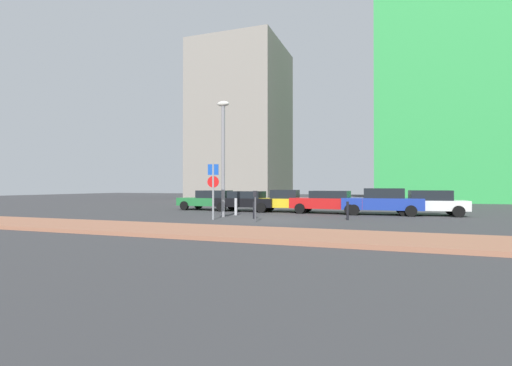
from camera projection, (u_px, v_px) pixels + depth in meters
name	position (u px, v px, depth m)	size (l,w,h in m)	color
ground_plane	(265.00, 220.00, 18.82)	(120.00, 120.00, 0.00)	#38383A
sidewalk_brick	(216.00, 232.00, 13.44)	(40.00, 3.37, 0.14)	#9E664C
parked_car_green	(211.00, 200.00, 26.75)	(4.55, 2.33, 1.41)	#237238
parked_car_black	(246.00, 201.00, 25.37)	(4.25, 1.98, 1.37)	black
parked_car_yellow	(284.00, 201.00, 24.77)	(4.06, 2.29, 1.47)	gold
parked_car_red	(328.00, 201.00, 23.41)	(4.61, 2.14, 1.43)	red
parked_car_blue	(382.00, 201.00, 22.25)	(4.65, 2.10, 1.59)	#1E389E
parked_car_white	(429.00, 202.00, 21.71)	(4.23, 2.18, 1.47)	white
parking_sign_post	(213.00, 184.00, 19.12)	(0.59, 0.18, 2.87)	gray
parking_meter	(255.00, 202.00, 17.80)	(0.18, 0.14, 1.50)	#4C4C51
street_lamp	(223.00, 148.00, 20.79)	(0.70, 0.36, 6.47)	gray
traffic_bollard_near	(348.00, 211.00, 18.87)	(0.13, 0.13, 0.94)	black
traffic_bollard_mid	(254.00, 210.00, 19.59)	(0.16, 0.16, 0.89)	black
traffic_bollard_far	(236.00, 207.00, 22.03)	(0.17, 0.17, 1.00)	#B7B7BC
building_colorful_midrise	(439.00, 83.00, 44.91)	(14.42, 16.97, 28.21)	green
building_under_construction	(242.00, 123.00, 51.61)	(11.43, 12.14, 20.89)	gray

